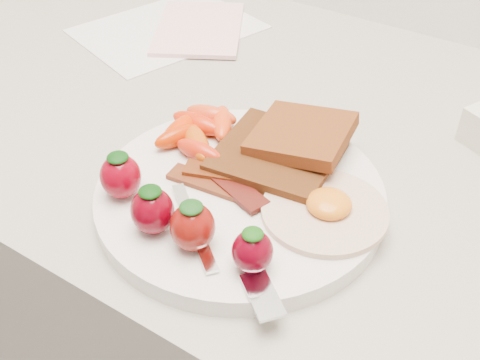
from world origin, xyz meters
The scene contains 10 objects.
plate centered at (0.00, 1.56, 0.91)m, with size 0.27×0.27×0.02m, color silver.
toast_lower centered at (0.01, 1.62, 0.93)m, with size 0.11×0.11×0.01m, color #3E1A07.
toast_upper centered at (0.02, 1.64, 0.94)m, with size 0.09×0.09×0.01m, color #4A2310.
fried_egg centered at (0.08, 1.57, 0.92)m, with size 0.14×0.14×0.02m.
bacon_strips centered at (-0.01, 1.56, 0.92)m, with size 0.11×0.06×0.01m.
baby_carrots centered at (-0.08, 1.60, 0.93)m, with size 0.09×0.10×0.02m.
strawberries centered at (-0.01, 1.48, 0.94)m, with size 0.18×0.06×0.05m.
fork centered at (0.04, 1.48, 0.92)m, with size 0.16×0.09×0.00m.
paper_sheet centered at (-0.29, 1.81, 0.90)m, with size 0.18×0.24×0.00m, color white.
notepad centered at (-0.25, 1.83, 0.91)m, with size 0.12×0.17×0.01m, color #FABDBE.
Camera 1 is at (0.24, 1.20, 1.28)m, focal length 45.00 mm.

